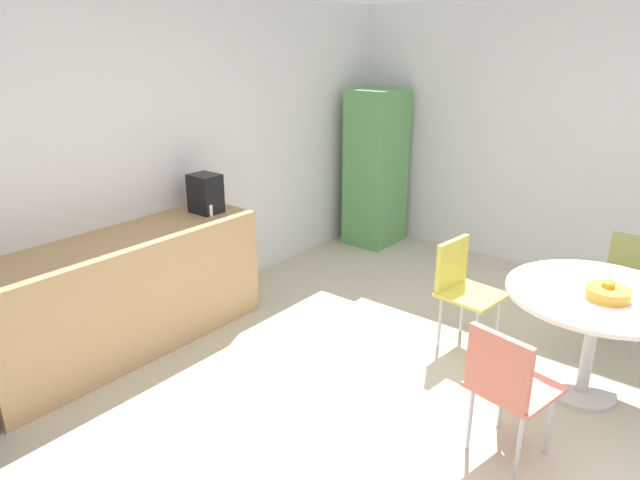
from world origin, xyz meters
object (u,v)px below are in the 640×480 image
at_px(fruit_bowl, 608,292).
at_px(coffee_maker, 205,193).
at_px(locker_cabinet, 376,168).
at_px(chair_coral, 506,380).
at_px(round_table, 596,311).
at_px(chair_yellow, 461,281).
at_px(mug_white, 209,210).
at_px(chair_olive, 630,277).

height_order(fruit_bowl, coffee_maker, coffee_maker).
xyz_separation_m(locker_cabinet, chair_coral, (-2.63, -2.61, -0.35)).
distance_m(locker_cabinet, round_table, 3.26).
bearing_deg(fruit_bowl, chair_coral, 164.25).
xyz_separation_m(locker_cabinet, chair_yellow, (-1.55, -1.82, -0.35)).
bearing_deg(round_table, mug_white, 105.30).
relative_size(chair_olive, mug_white, 6.43).
bearing_deg(chair_yellow, round_table, -96.49).
distance_m(round_table, chair_coral, 0.99).
height_order(chair_olive, chair_yellow, same).
bearing_deg(chair_olive, fruit_bowl, -176.93).
height_order(chair_yellow, chair_coral, same).
xyz_separation_m(locker_cabinet, fruit_bowl, (-1.72, -2.86, -0.07)).
height_order(locker_cabinet, round_table, locker_cabinet).
distance_m(chair_yellow, mug_white, 2.08).
distance_m(round_table, chair_olive, 0.99).
relative_size(round_table, chair_coral, 1.37).
distance_m(chair_yellow, coffee_maker, 2.16).
bearing_deg(mug_white, locker_cabinet, -0.39).
height_order(chair_coral, fruit_bowl, fruit_bowl).
xyz_separation_m(fruit_bowl, coffee_maker, (-0.66, 2.96, 0.27)).
bearing_deg(chair_olive, chair_yellow, 131.58).
height_order(fruit_bowl, mug_white, mug_white).
bearing_deg(round_table, chair_coral, 168.67).
distance_m(chair_yellow, chair_coral, 1.33).
bearing_deg(fruit_bowl, mug_white, 103.86).
bearing_deg(chair_coral, chair_yellow, 36.09).
height_order(locker_cabinet, chair_olive, locker_cabinet).
relative_size(chair_yellow, mug_white, 6.43).
bearing_deg(locker_cabinet, fruit_bowl, -121.01).
relative_size(chair_coral, coffee_maker, 2.59).
distance_m(fruit_bowl, mug_white, 2.97).
bearing_deg(round_table, fruit_bowl, -134.11).
distance_m(mug_white, coffee_maker, 0.15).
height_order(round_table, chair_yellow, chair_yellow).
relative_size(mug_white, coffee_maker, 0.40).
relative_size(locker_cabinet, mug_white, 13.45).
xyz_separation_m(locker_cabinet, mug_white, (-2.43, 0.02, 0.08)).
height_order(round_table, fruit_bowl, fruit_bowl).
bearing_deg(locker_cabinet, chair_yellow, -130.39).
height_order(locker_cabinet, fruit_bowl, locker_cabinet).
xyz_separation_m(chair_yellow, mug_white, (-0.88, 1.84, 0.43)).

